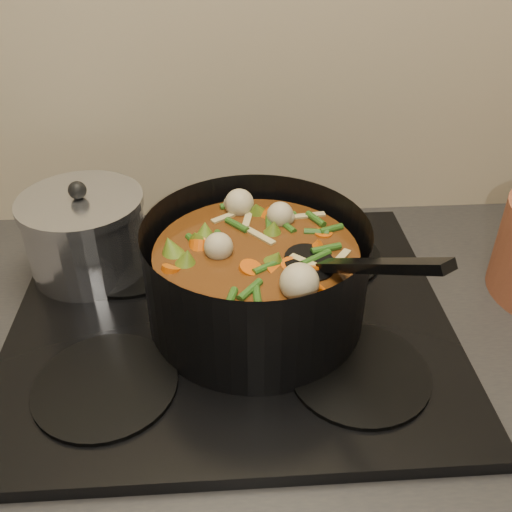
{
  "coord_description": "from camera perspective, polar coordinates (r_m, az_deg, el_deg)",
  "views": [
    {
      "loc": [
        -0.0,
        1.3,
        1.47
      ],
      "look_at": [
        0.04,
        1.92,
        1.04
      ],
      "focal_mm": 40.0,
      "sensor_mm": 36.0,
      "label": 1
    }
  ],
  "objects": [
    {
      "name": "stovetop",
      "position": [
        0.84,
        -2.5,
        -6.16
      ],
      "size": [
        0.62,
        0.54,
        0.03
      ],
      "color": "black",
      "rests_on": "counter"
    },
    {
      "name": "counter",
      "position": [
        1.19,
        -1.9,
        -23.21
      ],
      "size": [
        2.64,
        0.64,
        0.91
      ],
      "color": "brown",
      "rests_on": "ground"
    },
    {
      "name": "saucepan",
      "position": [
        0.92,
        -16.63,
        2.14
      ],
      "size": [
        0.19,
        0.19,
        0.15
      ],
      "rotation": [
        0.0,
        0.0,
        0.37
      ],
      "color": "silver",
      "rests_on": "stovetop"
    },
    {
      "name": "stockpot",
      "position": [
        0.78,
        0.04,
        -2.14
      ],
      "size": [
        0.39,
        0.39,
        0.22
      ],
      "rotation": [
        0.0,
        0.0,
        0.37
      ],
      "color": "black",
      "rests_on": "stovetop"
    }
  ]
}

